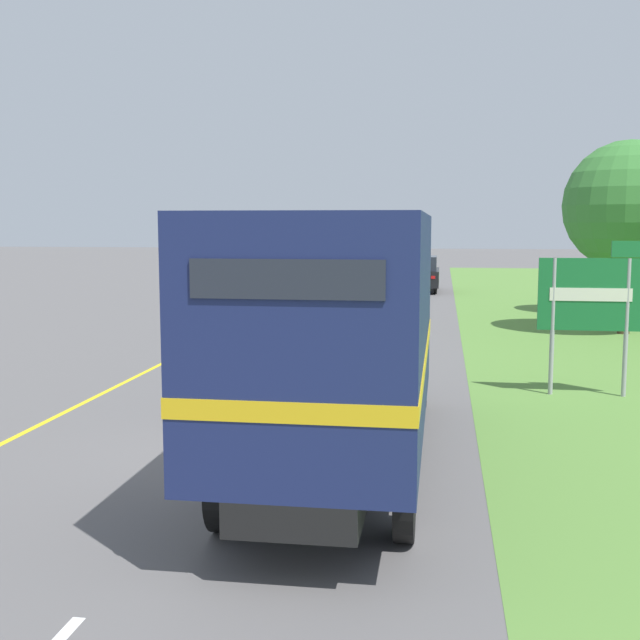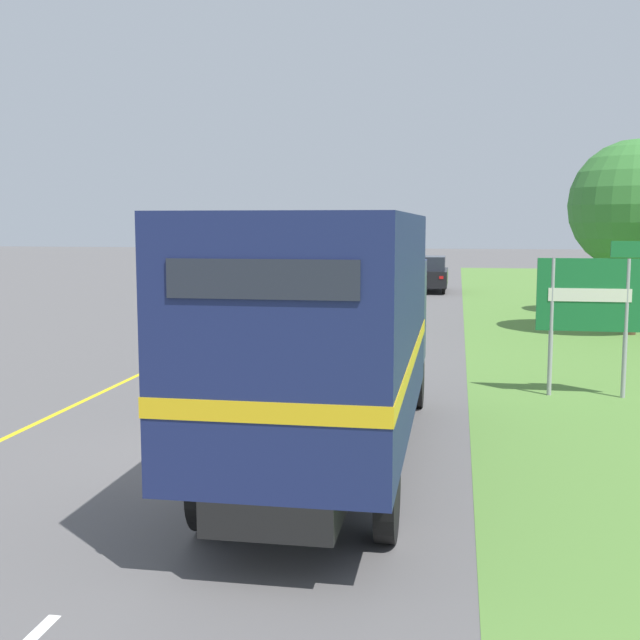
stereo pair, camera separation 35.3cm
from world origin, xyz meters
The scene contains 14 objects.
ground_plane centered at (0.00, 0.00, 0.00)m, with size 200.00×200.00×0.00m, color #5B5959.
edge_line_yellow centered at (-3.70, 17.93, 0.00)m, with size 0.12×68.44×0.01m, color yellow.
centre_dash_near centered at (0.00, 0.26, 0.00)m, with size 0.12×2.60×0.01m, color white.
centre_dash_mid_a centered at (0.00, 6.86, 0.00)m, with size 0.12×2.60×0.01m, color white.
centre_dash_mid_b centered at (0.00, 13.46, 0.00)m, with size 0.12×2.60×0.01m, color white.
centre_dash_far centered at (0.00, 20.06, 0.00)m, with size 0.12×2.60×0.01m, color white.
centre_dash_farthest centered at (0.00, 26.66, 0.00)m, with size 0.12×2.60×0.01m, color white.
horse_trailer_truck centered at (1.73, -0.29, 1.99)m, with size 2.38×8.73×3.56m.
lead_car_white centered at (-1.61, 14.06, 0.97)m, with size 1.80×4.18×1.93m.
lead_car_black_ahead centered at (2.06, 29.60, 0.92)m, with size 1.80×4.32×1.80m.
lead_car_grey_ahead centered at (-1.77, 42.11, 1.04)m, with size 1.80×4.22×2.08m.
highway_sign centered at (6.06, 5.15, 1.97)m, with size 2.03×0.09×3.10m.
roadside_tree_mid centered at (8.77, 14.78, 3.98)m, with size 4.02×4.02×6.00m.
roadside_tree_far centered at (9.68, 20.43, 3.75)m, with size 3.56×3.56×5.55m.
Camera 2 is at (3.44, -11.26, 3.44)m, focal length 45.00 mm.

